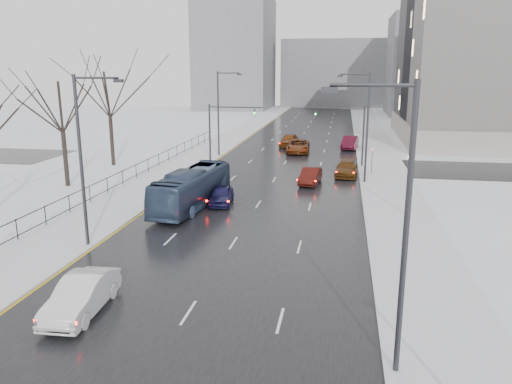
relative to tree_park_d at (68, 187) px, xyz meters
The scene contains 27 objects.
road 31.51m from the tree_park_d, 55.60° to the left, with size 16.00×150.00×0.04m, color black.
cross_road 22.65m from the tree_park_d, 38.19° to the left, with size 130.00×10.00×0.04m, color black.
sidewalk_left 27.01m from the tree_park_d, 74.32° to the left, with size 5.00×150.00×0.16m, color silver.
sidewalk_right 38.43m from the tree_park_d, 42.57° to the left, with size 5.00×150.00×0.16m, color silver.
park_strip 26.09m from the tree_park_d, 94.84° to the left, with size 14.00×150.00×0.12m, color white.
tree_park_d is the anchor object (origin of this frame).
tree_park_e 10.01m from the tree_park_d, 92.29° to the left, with size 9.45×9.45×13.50m, color black, non-canonical shape.
iron_fence 6.31m from the tree_park_d, 39.81° to the right, with size 0.06×70.00×1.30m.
streetlight_r_near 35.80m from the tree_park_d, 42.75° to the right, with size 2.95×0.25×10.00m.
streetlight_r_mid 27.24m from the tree_park_d, 13.01° to the left, with size 2.95×0.25×10.00m.
streetlight_l_near 17.90m from the tree_park_d, 55.47° to the right, with size 2.95×0.25×10.00m.
streetlight_l_far 21.17m from the tree_park_d, 61.85° to the left, with size 2.95×0.25×10.00m.
lamppost_r_mid 29.23m from the tree_park_d, ahead, with size 0.36×0.36×4.28m.
mast_signal_right 29.05m from the tree_park_d, 29.12° to the left, with size 6.10×0.33×6.50m.
mast_signal_left 17.96m from the tree_park_d, 53.20° to the left, with size 6.10×0.33×6.50m.
no_uturn_sign 28.88m from the tree_park_d, 20.32° to the left, with size 0.60×0.06×2.70m.
bldg_far_right 93.70m from the tree_park_d, 60.51° to the left, with size 24.00×20.00×22.00m, color slate.
bldg_far_left 92.17m from the tree_park_d, 92.64° to the left, with size 18.00×22.00×28.00m, color slate.
bldg_far_center 108.59m from the tree_park_d, 78.38° to the left, with size 30.00×18.00×18.00m, color slate.
sedan_left_near 25.53m from the tree_park_d, 58.59° to the right, with size 1.69×4.83×1.59m, color silver.
bus 13.89m from the tree_park_d, 19.69° to the right, with size 2.46×10.53×2.93m, color #30415E.
sedan_center_near 15.35m from the tree_park_d, 12.82° to the right, with size 1.66×4.14×1.41m, color #171643.
sedan_right_near 21.85m from the tree_park_d, 12.76° to the left, with size 1.54×4.42×1.46m, color #400F0B.
sedan_right_cross 28.89m from the tree_park_d, 49.93° to the left, with size 2.73×5.92×1.65m, color #5F2B10.
sedan_right_far 26.17m from the tree_park_d, 20.09° to the left, with size 2.05×5.03×1.46m, color #4C290D.
sedan_center_far 31.87m from the tree_park_d, 57.94° to the left, with size 2.02×5.03×1.71m, color brown.
sedan_right_distant 36.23m from the tree_park_d, 46.35° to the left, with size 1.78×5.10×1.68m, color #3F0A1A.
Camera 1 is at (6.27, -5.86, 10.28)m, focal length 35.00 mm.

